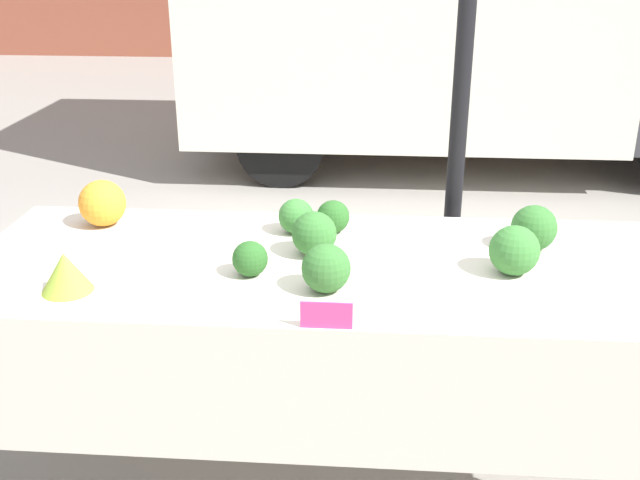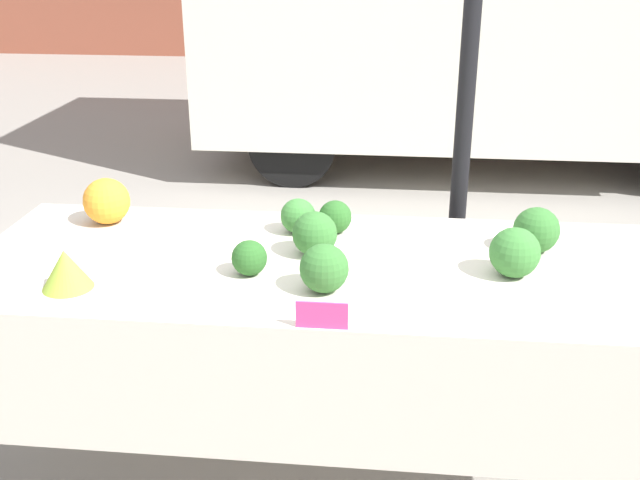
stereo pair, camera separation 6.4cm
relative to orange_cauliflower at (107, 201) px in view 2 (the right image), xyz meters
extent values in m
plane|color=gray|center=(0.84, -0.28, -0.89)|extent=(40.00, 40.00, 0.00)
cylinder|color=black|center=(1.35, 0.39, 0.51)|extent=(0.07, 0.07, 2.79)
cylinder|color=black|center=(3.33, 4.63, -0.55)|extent=(0.67, 0.22, 0.67)
cylinder|color=black|center=(0.30, 2.97, -0.55)|extent=(0.67, 0.22, 0.67)
cylinder|color=black|center=(0.30, 4.63, -0.55)|extent=(0.67, 0.22, 0.67)
cube|color=beige|center=(0.84, -0.28, -0.10)|extent=(2.39, 0.93, 0.03)
cube|color=beige|center=(0.84, -0.74, -0.34)|extent=(2.39, 0.01, 0.44)
cylinder|color=black|center=(-0.29, 0.12, -0.50)|extent=(0.05, 0.05, 0.77)
cylinder|color=black|center=(1.98, 0.12, -0.50)|extent=(0.05, 0.05, 0.77)
sphere|color=orange|center=(0.00, 0.00, 0.00)|extent=(0.18, 0.18, 0.18)
cone|color=#93B238|center=(0.08, -0.56, -0.02)|extent=(0.16, 0.16, 0.13)
sphere|color=#387533|center=(0.73, -0.02, -0.02)|extent=(0.13, 0.13, 0.13)
sphere|color=#336B2D|center=(0.88, -0.50, -0.01)|extent=(0.15, 0.15, 0.15)
sphere|color=#336B2D|center=(0.82, -0.22, -0.01)|extent=(0.15, 0.15, 0.15)
sphere|color=#285B23|center=(0.87, -0.01, -0.03)|extent=(0.12, 0.12, 0.12)
sphere|color=#336B2D|center=(1.57, -0.12, -0.01)|extent=(0.16, 0.16, 0.16)
sphere|color=#387533|center=(1.47, -0.33, -0.01)|extent=(0.16, 0.16, 0.16)
sphere|color=#285B23|center=(0.62, -0.40, -0.03)|extent=(0.12, 0.12, 0.12)
cube|color=#E53D84|center=(0.89, -0.73, -0.05)|extent=(0.15, 0.01, 0.08)
camera|label=1|loc=(1.01, -2.58, 0.94)|focal=42.00mm
camera|label=2|loc=(1.08, -2.57, 0.94)|focal=42.00mm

